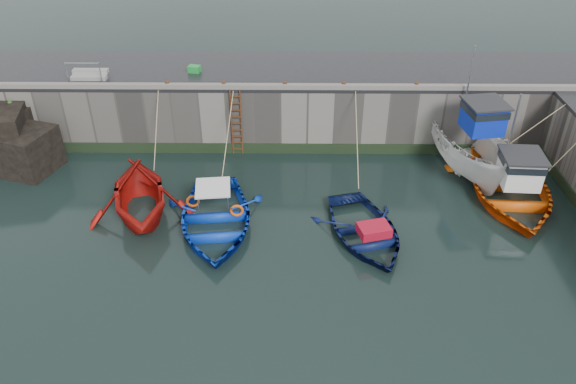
{
  "coord_description": "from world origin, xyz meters",
  "views": [
    {
      "loc": [
        0.57,
        -13.0,
        12.95
      ],
      "look_at": [
        0.39,
        4.83,
        1.2
      ],
      "focal_mm": 35.0,
      "sensor_mm": 36.0,
      "label": 1
    }
  ],
  "objects_px": {
    "bollard_d": "(344,85)",
    "fish_crate": "(194,69)",
    "bollard_b": "(224,84)",
    "bollard_e": "(416,85)",
    "boat_far_white": "(470,148)",
    "boat_near_white": "(142,214)",
    "ladder": "(236,123)",
    "bollard_c": "(285,85)",
    "boat_far_orange": "(510,187)",
    "bollard_a": "(167,84)",
    "boat_near_blue": "(215,227)",
    "boat_near_navy": "(364,236)"
  },
  "relations": [
    {
      "from": "bollard_b",
      "to": "bollard_a",
      "type": "bearing_deg",
      "value": 180.0
    },
    {
      "from": "boat_near_white",
      "to": "fish_crate",
      "type": "distance_m",
      "value": 7.9
    },
    {
      "from": "fish_crate",
      "to": "bollard_d",
      "type": "xyz_separation_m",
      "value": [
        6.87,
        -1.81,
        -0.02
      ]
    },
    {
      "from": "boat_far_orange",
      "to": "bollard_c",
      "type": "bearing_deg",
      "value": 160.92
    },
    {
      "from": "bollard_d",
      "to": "bollard_b",
      "type": "bearing_deg",
      "value": 180.0
    },
    {
      "from": "boat_near_navy",
      "to": "bollard_c",
      "type": "bearing_deg",
      "value": 99.96
    },
    {
      "from": "fish_crate",
      "to": "bollard_b",
      "type": "distance_m",
      "value": 2.4
    },
    {
      "from": "ladder",
      "to": "boat_far_orange",
      "type": "height_order",
      "value": "boat_far_orange"
    },
    {
      "from": "ladder",
      "to": "bollard_a",
      "type": "relative_size",
      "value": 11.43
    },
    {
      "from": "fish_crate",
      "to": "bollard_c",
      "type": "height_order",
      "value": "fish_crate"
    },
    {
      "from": "boat_near_white",
      "to": "bollard_e",
      "type": "relative_size",
      "value": 17.86
    },
    {
      "from": "boat_far_white",
      "to": "bollard_e",
      "type": "distance_m",
      "value": 3.62
    },
    {
      "from": "ladder",
      "to": "fish_crate",
      "type": "height_order",
      "value": "fish_crate"
    },
    {
      "from": "bollard_b",
      "to": "bollard_e",
      "type": "relative_size",
      "value": 1.0
    },
    {
      "from": "boat_near_navy",
      "to": "bollard_a",
      "type": "relative_size",
      "value": 17.35
    },
    {
      "from": "boat_near_white",
      "to": "boat_far_orange",
      "type": "relative_size",
      "value": 0.73
    },
    {
      "from": "bollard_b",
      "to": "fish_crate",
      "type": "bearing_deg",
      "value": 131.02
    },
    {
      "from": "boat_near_navy",
      "to": "bollard_a",
      "type": "height_order",
      "value": "bollard_a"
    },
    {
      "from": "bollard_e",
      "to": "bollard_c",
      "type": "bearing_deg",
      "value": 180.0
    },
    {
      "from": "fish_crate",
      "to": "bollard_c",
      "type": "relative_size",
      "value": 1.94
    },
    {
      "from": "boat_near_white",
      "to": "bollard_e",
      "type": "xyz_separation_m",
      "value": [
        11.38,
        5.25,
        3.3
      ]
    },
    {
      "from": "fish_crate",
      "to": "boat_far_orange",
      "type": "bearing_deg",
      "value": -8.33
    },
    {
      "from": "bollard_d",
      "to": "bollard_a",
      "type": "bearing_deg",
      "value": 180.0
    },
    {
      "from": "boat_near_blue",
      "to": "bollard_b",
      "type": "distance_m",
      "value": 6.88
    },
    {
      "from": "boat_near_navy",
      "to": "bollard_b",
      "type": "height_order",
      "value": "bollard_b"
    },
    {
      "from": "boat_near_blue",
      "to": "boat_far_orange",
      "type": "xyz_separation_m",
      "value": [
        11.89,
        2.22,
        0.44
      ]
    },
    {
      "from": "boat_near_blue",
      "to": "boat_far_white",
      "type": "height_order",
      "value": "boat_far_white"
    },
    {
      "from": "boat_near_white",
      "to": "bollard_a",
      "type": "relative_size",
      "value": 17.86
    },
    {
      "from": "boat_near_blue",
      "to": "boat_far_white",
      "type": "xyz_separation_m",
      "value": [
        10.7,
        4.36,
        1.09
      ]
    },
    {
      "from": "bollard_b",
      "to": "bollard_c",
      "type": "distance_m",
      "value": 2.7
    },
    {
      "from": "bollard_b",
      "to": "bollard_c",
      "type": "xyz_separation_m",
      "value": [
        2.7,
        0.0,
        0.0
      ]
    },
    {
      "from": "bollard_a",
      "to": "bollard_c",
      "type": "relative_size",
      "value": 1.0
    },
    {
      "from": "boat_far_orange",
      "to": "bollard_d",
      "type": "bearing_deg",
      "value": 153.55
    },
    {
      "from": "boat_near_blue",
      "to": "boat_far_orange",
      "type": "distance_m",
      "value": 12.1
    },
    {
      "from": "bollard_b",
      "to": "bollard_d",
      "type": "height_order",
      "value": "same"
    },
    {
      "from": "bollard_d",
      "to": "fish_crate",
      "type": "bearing_deg",
      "value": 165.26
    },
    {
      "from": "boat_near_blue",
      "to": "boat_far_white",
      "type": "distance_m",
      "value": 11.61
    },
    {
      "from": "bollard_c",
      "to": "bollard_e",
      "type": "xyz_separation_m",
      "value": [
        5.8,
        0.0,
        0.0
      ]
    },
    {
      "from": "bollard_b",
      "to": "bollard_e",
      "type": "bearing_deg",
      "value": 0.0
    },
    {
      "from": "bollard_b",
      "to": "bollard_d",
      "type": "bearing_deg",
      "value": 0.0
    },
    {
      "from": "ladder",
      "to": "fish_crate",
      "type": "bearing_deg",
      "value": 134.04
    },
    {
      "from": "bollard_d",
      "to": "bollard_e",
      "type": "distance_m",
      "value": 3.2
    },
    {
      "from": "boat_far_white",
      "to": "bollard_a",
      "type": "distance_m",
      "value": 13.6
    },
    {
      "from": "boat_near_white",
      "to": "boat_near_navy",
      "type": "distance_m",
      "value": 8.75
    },
    {
      "from": "ladder",
      "to": "bollard_e",
      "type": "height_order",
      "value": "bollard_e"
    },
    {
      "from": "ladder",
      "to": "boat_near_blue",
      "type": "xyz_separation_m",
      "value": [
        -0.39,
        -5.7,
        -1.59
      ]
    },
    {
      "from": "bollard_a",
      "to": "bollard_d",
      "type": "distance_m",
      "value": 7.8
    },
    {
      "from": "fish_crate",
      "to": "bollard_a",
      "type": "height_order",
      "value": "fish_crate"
    },
    {
      "from": "boat_near_navy",
      "to": "boat_near_white",
      "type": "bearing_deg",
      "value": 156.24
    },
    {
      "from": "ladder",
      "to": "bollard_e",
      "type": "distance_m",
      "value": 8.19
    }
  ]
}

